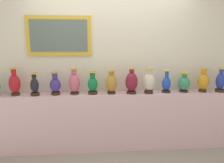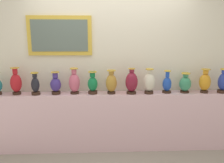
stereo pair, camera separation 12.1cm
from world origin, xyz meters
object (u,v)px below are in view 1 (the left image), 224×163
vase_rose (74,83)px  vase_sapphire (166,83)px  vase_indigo (55,85)px  vase_emerald (93,84)px  vase_ivory (149,82)px  vase_jade (184,83)px  vase_onyx (35,85)px  vase_amber (203,81)px  vase_burgundy (132,82)px  vase_ochre (111,83)px  vase_cobalt (221,81)px  vase_crimson (15,83)px

vase_rose → vase_sapphire: 1.42m
vase_indigo → vase_emerald: bearing=0.6°
vase_ivory → vase_jade: bearing=3.7°
vase_onyx → vase_indigo: (0.29, 0.02, -0.00)m
vase_onyx → vase_amber: vase_amber is taller
vase_emerald → vase_ivory: 0.86m
vase_onyx → vase_ivory: bearing=-0.1°
vase_onyx → vase_amber: (2.58, 0.01, 0.02)m
vase_burgundy → vase_sapphire: (0.55, 0.03, -0.04)m
vase_ivory → vase_rose: bearing=177.9°
vase_emerald → vase_ochre: 0.28m
vase_ivory → vase_jade: size_ratio=1.23×
vase_burgundy → vase_sapphire: vase_burgundy is taller
vase_ivory → vase_cobalt: (1.14, -0.00, -0.01)m
vase_crimson → vase_onyx: vase_crimson is taller
vase_jade → vase_ochre: bearing=-179.1°
vase_emerald → vase_crimson: bearing=179.9°
vase_amber → vase_jade: bearing=175.5°
vase_onyx → vase_rose: (0.57, 0.04, 0.02)m
vase_amber → vase_cobalt: (0.28, -0.01, -0.00)m
vase_ochre → vase_jade: vase_ochre is taller
vase_onyx → vase_ochre: (1.13, 0.02, 0.02)m
vase_indigo → vase_crimson: bearing=179.3°
vase_ivory → vase_cobalt: bearing=-0.0°
vase_ochre → vase_ivory: 0.58m
vase_crimson → vase_emerald: size_ratio=1.19×
vase_ochre → vase_sapphire: bearing=0.9°
vase_ivory → vase_cobalt: vase_ivory is taller
vase_burgundy → vase_jade: size_ratio=1.24×
vase_sapphire → vase_emerald: bearing=-180.0°
vase_amber → vase_sapphire: bearing=178.2°
vase_crimson → vase_cobalt: (3.15, -0.03, -0.01)m
vase_crimson → vase_indigo: 0.59m
vase_onyx → vase_ivory: (1.71, -0.00, 0.02)m
vase_onyx → vase_indigo: size_ratio=0.99×
vase_rose → vase_onyx: bearing=-176.0°
vase_emerald → vase_burgundy: vase_burgundy is taller
vase_crimson → vase_amber: size_ratio=1.10×
vase_ochre → vase_indigo: bearing=179.5°
vase_rose → vase_jade: (1.71, -0.00, -0.03)m
vase_onyx → vase_indigo: bearing=4.7°
vase_indigo → vase_rose: (0.28, 0.02, 0.02)m
vase_jade → vase_burgundy: bearing=-177.9°
vase_jade → vase_cobalt: vase_cobalt is taller
vase_onyx → vase_emerald: vase_emerald is taller
vase_onyx → vase_burgundy: 1.44m
vase_ochre → vase_crimson: bearing=179.5°
vase_sapphire → vase_amber: vase_amber is taller
vase_crimson → vase_rose: 0.87m
vase_ochre → vase_ivory: size_ratio=0.94×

